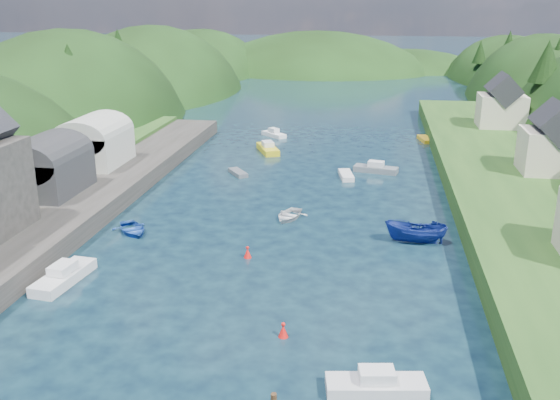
# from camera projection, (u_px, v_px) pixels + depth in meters

# --- Properties ---
(ground) EXTENTS (600.00, 600.00, 0.00)m
(ground) POSITION_uv_depth(u_px,v_px,m) (306.00, 177.00, 79.93)
(ground) COLOR black
(ground) RESTS_ON ground
(hillside_left) EXTENTS (44.00, 245.56, 52.00)m
(hillside_left) POSITION_uv_depth(u_px,v_px,m) (73.00, 171.00, 112.38)
(hillside_left) COLOR black
(hillside_left) RESTS_ON ground
(far_hills) EXTENTS (103.00, 68.00, 44.00)m
(far_hills) POSITION_uv_depth(u_px,v_px,m) (353.00, 104.00, 199.59)
(far_hills) COLOR black
(far_hills) RESTS_ON ground
(hill_trees) EXTENTS (90.77, 152.78, 12.48)m
(hill_trees) POSITION_uv_depth(u_px,v_px,m) (322.00, 75.00, 90.53)
(hill_trees) COLOR black
(hill_trees) RESTS_ON ground
(boat_sheds) EXTENTS (7.00, 21.00, 7.50)m
(boat_sheds) POSITION_uv_depth(u_px,v_px,m) (71.00, 149.00, 71.69)
(boat_sheds) COLOR #2D2D30
(boat_sheds) RESTS_ON quay_left
(terrace_right) EXTENTS (16.00, 120.00, 2.40)m
(terrace_right) POSITION_uv_depth(u_px,v_px,m) (528.00, 201.00, 66.58)
(terrace_right) COLOR #234719
(terrace_right) RESTS_ON ground
(right_bank_cottages) EXTENTS (9.00, 59.24, 8.41)m
(right_bank_cottages) POSITION_uv_depth(u_px,v_px,m) (544.00, 142.00, 72.52)
(right_bank_cottages) COLOR beige
(right_bank_cottages) RESTS_ON terrace_right
(channel_buoy_near) EXTENTS (0.70, 0.70, 1.10)m
(channel_buoy_near) POSITION_uv_depth(u_px,v_px,m) (283.00, 331.00, 42.30)
(channel_buoy_near) COLOR red
(channel_buoy_near) RESTS_ON ground
(channel_buoy_far) EXTENTS (0.70, 0.70, 1.10)m
(channel_buoy_far) POSITION_uv_depth(u_px,v_px,m) (248.00, 253.00, 55.13)
(channel_buoy_far) COLOR red
(channel_buoy_far) RESTS_ON ground
(moored_boats) EXTENTS (35.41, 90.97, 2.25)m
(moored_boats) POSITION_uv_depth(u_px,v_px,m) (250.00, 234.00, 59.06)
(moored_boats) COLOR white
(moored_boats) RESTS_ON ground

